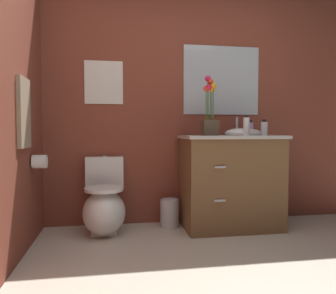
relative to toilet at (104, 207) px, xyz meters
name	(u,v)px	position (x,y,z in m)	size (l,w,h in m)	color
wall_back	(193,100)	(0.90, 0.30, 1.01)	(3.97, 0.05, 2.50)	brown
toilet	(104,207)	(0.00, 0.00, 0.00)	(0.38, 0.59, 0.69)	white
vanity_cabinet	(231,180)	(1.20, -0.03, 0.21)	(0.94, 0.56, 1.07)	brown
flower_vase	(210,116)	(0.96, -0.09, 0.83)	(0.14, 0.14, 0.55)	#4C3D2D
soap_bottle	(246,126)	(1.29, -0.14, 0.73)	(0.06, 0.06, 0.19)	white
lotion_bottle	(264,128)	(1.55, 0.02, 0.71)	(0.06, 0.06, 0.15)	white
hand_wash_bottle	(251,128)	(1.39, -0.02, 0.71)	(0.06, 0.06, 0.15)	#B28CBF
trash_bin	(170,213)	(0.62, 0.09, -0.11)	(0.18, 0.18, 0.27)	#B7B7BC
wall_poster	(104,82)	(0.00, 0.27, 1.16)	(0.37, 0.01, 0.42)	silver
wall_mirror	(222,81)	(1.19, 0.27, 1.21)	(0.80, 0.01, 0.70)	#B2BCC6
hanging_towel	(24,113)	(-0.56, -0.43, 0.82)	(0.03, 0.28, 0.52)	gray
toilet_paper_roll	(40,162)	(-0.51, -0.20, 0.44)	(0.11, 0.11, 0.11)	white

